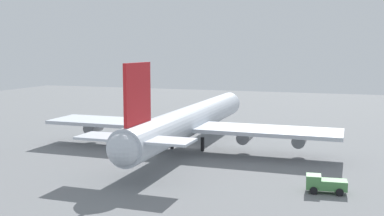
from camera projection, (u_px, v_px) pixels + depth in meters
name	position (u px, v px, depth m)	size (l,w,h in m)	color
ground_plane	(192.00, 147.00, 92.64)	(254.31, 254.31, 0.00)	slate
cargo_airplane	(191.00, 120.00, 91.52)	(63.58, 57.51, 17.43)	silver
cargo_loader	(325.00, 184.00, 62.89)	(3.04, 5.55, 2.38)	#4C8C4C
safety_cone_nose	(219.00, 123.00, 120.21)	(0.42, 0.42, 0.60)	orange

